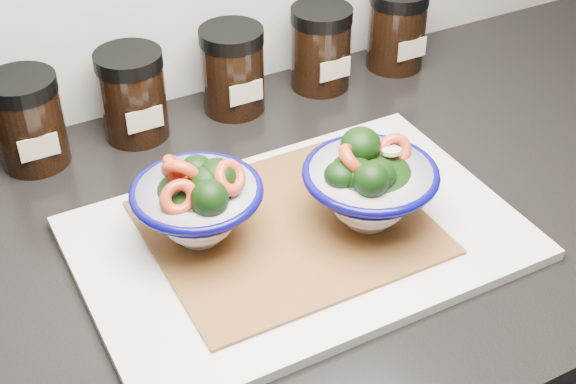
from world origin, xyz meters
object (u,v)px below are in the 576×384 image
spice_jar_c (133,95)px  spice_jar_f (397,29)px  spice_jar_d (233,70)px  bowl_left (199,202)px  spice_jar_b (28,121)px  cutting_board (300,238)px  bowl_right (369,185)px  spice_jar_e (321,48)px

spice_jar_c → spice_jar_f: bearing=0.0°
spice_jar_c → spice_jar_d: 0.13m
bowl_left → spice_jar_c: size_ratio=1.19×
bowl_left → spice_jar_c: bowl_left is taller
spice_jar_b → cutting_board: bearing=-53.5°
spice_jar_b → spice_jar_d: same height
spice_jar_b → spice_jar_f: same height
bowl_right → spice_jar_b: (-0.28, 0.29, -0.00)m
bowl_right → spice_jar_d: 0.29m
spice_jar_e → cutting_board: bearing=-123.5°
spice_jar_c → spice_jar_f: (0.39, 0.00, 0.00)m
cutting_board → spice_jar_b: bearing=126.5°
cutting_board → spice_jar_b: (-0.21, 0.28, 0.05)m
spice_jar_b → spice_jar_e: same height
bowl_left → bowl_right: bowl_left is taller
cutting_board → spice_jar_b: size_ratio=3.98×
cutting_board → spice_jar_c: (-0.08, 0.28, 0.05)m
spice_jar_b → spice_jar_f: bearing=0.0°
bowl_left → cutting_board: bearing=-23.5°
cutting_board → spice_jar_c: 0.29m
cutting_board → spice_jar_f: spice_jar_f is taller
spice_jar_c → spice_jar_d: same height
spice_jar_e → spice_jar_f: size_ratio=1.00×
spice_jar_c → bowl_left: bearing=-93.2°
bowl_right → spice_jar_b: size_ratio=1.25×
bowl_left → spice_jar_c: bearing=86.8°
bowl_right → spice_jar_f: 0.38m
spice_jar_d → bowl_right: bearing=-86.6°
spice_jar_c → spice_jar_e: (0.26, 0.00, 0.00)m
bowl_right → spice_jar_d: bearing=93.4°
cutting_board → spice_jar_f: 0.42m
spice_jar_b → spice_jar_d: (0.26, 0.00, 0.00)m
cutting_board → bowl_right: 0.09m
bowl_left → spice_jar_b: size_ratio=1.19×
spice_jar_c → spice_jar_f: 0.39m
spice_jar_c → spice_jar_d: bearing=0.0°
bowl_left → spice_jar_e: bowl_left is taller
spice_jar_e → spice_jar_f: 0.12m
bowl_right → spice_jar_c: bowl_right is taller
spice_jar_f → spice_jar_e: bearing=180.0°
bowl_right → spice_jar_b: bearing=133.3°
spice_jar_f → spice_jar_c: bearing=180.0°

